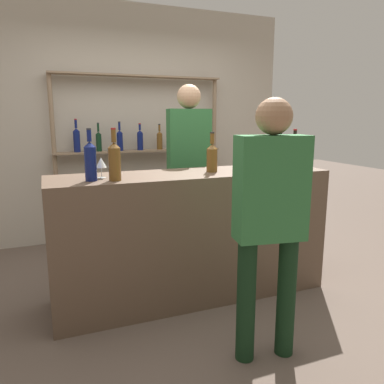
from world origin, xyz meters
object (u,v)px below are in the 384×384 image
(counter_bottle_1, at_px, (212,157))
(wine_glass, at_px, (101,163))
(customer_center, at_px, (270,212))
(counter_bottle_4, at_px, (294,153))
(counter_bottle_0, at_px, (280,152))
(counter_bottle_3, at_px, (114,160))
(counter_bottle_2, at_px, (90,160))
(server_behind_counter, at_px, (189,158))

(counter_bottle_1, xyz_separation_m, wine_glass, (-0.88, 0.01, -0.01))
(customer_center, bearing_deg, counter_bottle_4, -32.62)
(counter_bottle_0, height_order, counter_bottle_3, counter_bottle_3)
(counter_bottle_0, bearing_deg, counter_bottle_1, -171.63)
(counter_bottle_3, bearing_deg, counter_bottle_2, 161.93)
(counter_bottle_1, distance_m, counter_bottle_3, 0.82)
(customer_center, bearing_deg, counter_bottle_1, 6.36)
(counter_bottle_1, distance_m, wine_glass, 0.88)
(wine_glass, bearing_deg, server_behind_counter, 38.38)
(counter_bottle_3, bearing_deg, wine_glass, 116.05)
(counter_bottle_4, bearing_deg, counter_bottle_3, -174.32)
(counter_bottle_1, xyz_separation_m, counter_bottle_4, (0.81, 0.02, 0.00))
(counter_bottle_1, relative_size, customer_center, 0.20)
(counter_bottle_3, bearing_deg, counter_bottle_1, 9.82)
(counter_bottle_2, distance_m, wine_glass, 0.13)
(counter_bottle_2, relative_size, counter_bottle_4, 1.08)
(counter_bottle_1, bearing_deg, wine_glass, 179.58)
(counter_bottle_0, xyz_separation_m, counter_bottle_2, (-1.69, -0.19, 0.01))
(wine_glass, distance_m, customer_center, 1.28)
(counter_bottle_0, xyz_separation_m, customer_center, (-0.77, -1.04, -0.24))
(counter_bottle_1, distance_m, server_behind_counter, 0.80)
(counter_bottle_0, distance_m, counter_bottle_3, 1.55)
(counter_bottle_3, height_order, customer_center, customer_center)
(counter_bottle_3, height_order, counter_bottle_4, counter_bottle_3)
(server_behind_counter, bearing_deg, counter_bottle_0, 47.71)
(counter_bottle_2, bearing_deg, counter_bottle_0, 6.58)
(wine_glass, height_order, server_behind_counter, server_behind_counter)
(counter_bottle_1, distance_m, customer_center, 0.97)
(counter_bottle_0, relative_size, customer_center, 0.21)
(counter_bottle_3, relative_size, server_behind_counter, 0.20)
(counter_bottle_2, distance_m, counter_bottle_4, 1.79)
(wine_glass, bearing_deg, counter_bottle_0, 3.55)
(counter_bottle_4, relative_size, customer_center, 0.21)
(counter_bottle_1, bearing_deg, counter_bottle_4, 1.49)
(counter_bottle_1, height_order, counter_bottle_4, counter_bottle_4)
(wine_glass, xyz_separation_m, customer_center, (0.83, -0.94, -0.22))
(counter_bottle_1, bearing_deg, counter_bottle_3, -170.18)
(customer_center, bearing_deg, counter_bottle_3, 53.06)
(counter_bottle_1, bearing_deg, counter_bottle_0, 8.37)
(counter_bottle_2, distance_m, counter_bottle_3, 0.17)
(counter_bottle_1, xyz_separation_m, server_behind_counter, (0.10, 0.79, -0.09))
(counter_bottle_4, xyz_separation_m, wine_glass, (-1.70, -0.01, -0.02))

